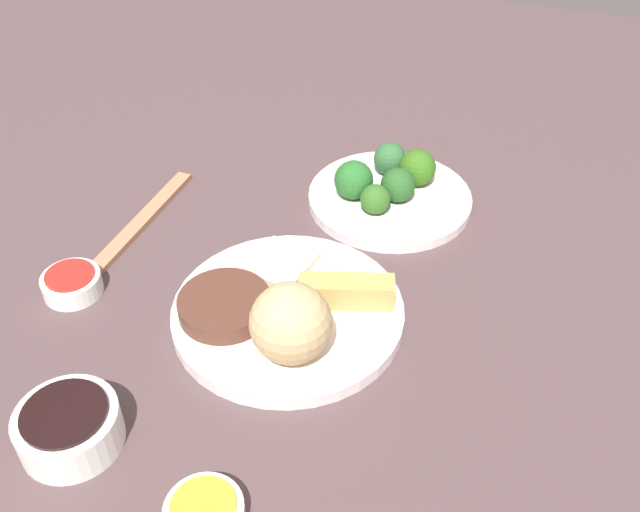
{
  "coord_description": "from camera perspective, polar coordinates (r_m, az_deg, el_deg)",
  "views": [
    {
      "loc": [
        -0.47,
        -0.23,
        0.58
      ],
      "look_at": [
        0.1,
        -0.01,
        0.06
      ],
      "focal_mm": 39.48,
      "sensor_mm": 36.0,
      "label": 1
    }
  ],
  "objects": [
    {
      "name": "tabletop",
      "position": [
        0.77,
        -3.61,
        -7.35
      ],
      "size": [
        2.2,
        2.2,
        0.02
      ],
      "primitive_type": "cube",
      "color": "#4D3A3C",
      "rests_on": "ground"
    },
    {
      "name": "main_plate",
      "position": [
        0.78,
        -2.73,
        -4.57
      ],
      "size": [
        0.26,
        0.26,
        0.02
      ],
      "primitive_type": "cylinder",
      "color": "white",
      "rests_on": "tabletop"
    },
    {
      "name": "rice_scoop",
      "position": [
        0.7,
        -2.4,
        -5.46
      ],
      "size": [
        0.08,
        0.08,
        0.08
      ],
      "primitive_type": "sphere",
      "color": "tan",
      "rests_on": "main_plate"
    },
    {
      "name": "spring_roll",
      "position": [
        0.77,
        2.16,
        -2.89
      ],
      "size": [
        0.06,
        0.11,
        0.03
      ],
      "primitive_type": "cube",
      "rotation": [
        0.0,
        0.0,
        1.89
      ],
      "color": "tan",
      "rests_on": "main_plate"
    },
    {
      "name": "crab_rangoon_wonton",
      "position": [
        0.82,
        -3.15,
        -0.67
      ],
      "size": [
        0.08,
        0.08,
        0.01
      ],
      "primitive_type": "cube",
      "rotation": [
        0.0,
        0.0,
        -0.14
      ],
      "color": "beige",
      "rests_on": "main_plate"
    },
    {
      "name": "stir_fry_heap",
      "position": [
        0.77,
        -7.74,
        -3.97
      ],
      "size": [
        0.1,
        0.1,
        0.02
      ],
      "primitive_type": "cylinder",
      "color": "#512E22",
      "rests_on": "main_plate"
    },
    {
      "name": "broccoli_plate",
      "position": [
        0.96,
        5.66,
        4.67
      ],
      "size": [
        0.22,
        0.22,
        0.01
      ],
      "primitive_type": "cylinder",
      "color": "white",
      "rests_on": "tabletop"
    },
    {
      "name": "broccoli_floret_0",
      "position": [
        0.93,
        6.33,
        5.74
      ],
      "size": [
        0.05,
        0.05,
        0.05
      ],
      "primitive_type": "sphere",
      "color": "#255723",
      "rests_on": "broccoli_plate"
    },
    {
      "name": "broccoli_floret_1",
      "position": [
        0.93,
        2.77,
        6.18
      ],
      "size": [
        0.05,
        0.05,
        0.05
      ],
      "primitive_type": "sphere",
      "color": "#256427",
      "rests_on": "broccoli_plate"
    },
    {
      "name": "broccoli_floret_2",
      "position": [
        0.96,
        7.91,
        7.11
      ],
      "size": [
        0.05,
        0.05,
        0.05
      ],
      "primitive_type": "sphere",
      "color": "#32651A",
      "rests_on": "broccoli_plate"
    },
    {
      "name": "broccoli_floret_3",
      "position": [
        0.98,
        5.69,
        7.85
      ],
      "size": [
        0.05,
        0.05,
        0.05
      ],
      "primitive_type": "sphere",
      "color": "#2E6133",
      "rests_on": "broccoli_plate"
    },
    {
      "name": "broccoli_floret_4",
      "position": [
        0.91,
        4.5,
        4.61
      ],
      "size": [
        0.04,
        0.04,
        0.04
      ],
      "primitive_type": "sphere",
      "color": "#306122",
      "rests_on": "broccoli_plate"
    },
    {
      "name": "soy_sauce_bowl",
      "position": [
        0.7,
        -19.64,
        -13.01
      ],
      "size": [
        0.1,
        0.1,
        0.04
      ],
      "primitive_type": "cylinder",
      "color": "white",
      "rests_on": "tabletop"
    },
    {
      "name": "soy_sauce_bowl_liquid",
      "position": [
        0.69,
        -20.05,
        -11.89
      ],
      "size": [
        0.08,
        0.08,
        0.0
      ],
      "primitive_type": "cylinder",
      "color": "black",
      "rests_on": "soy_sauce_bowl"
    },
    {
      "name": "sauce_ramekin_sweet_and_sour",
      "position": [
        0.86,
        -19.45,
        -2.17
      ],
      "size": [
        0.07,
        0.07,
        0.02
      ],
      "primitive_type": "cylinder",
      "color": "white",
      "rests_on": "tabletop"
    },
    {
      "name": "sauce_ramekin_sweet_and_sour_liquid",
      "position": [
        0.85,
        -19.65,
        -1.48
      ],
      "size": [
        0.06,
        0.06,
        0.0
      ],
      "primitive_type": "cylinder",
      "color": "red",
      "rests_on": "sauce_ramekin_sweet_and_sour"
    },
    {
      "name": "sauce_ramekin_hot_mustard_liquid",
      "position": [
        0.62,
        -9.46,
        -19.38
      ],
      "size": [
        0.06,
        0.06,
        0.0
      ],
      "primitive_type": "cylinder",
      "color": "yellow",
      "rests_on": "sauce_ramekin_hot_mustard"
    },
    {
      "name": "chopsticks_pair",
      "position": [
        0.95,
        -14.12,
        2.9
      ],
      "size": [
        0.22,
        0.02,
        0.01
      ],
      "primitive_type": "cube",
      "rotation": [
        0.0,
        0.0,
        3.14
      ],
      "color": "#AB7655",
      "rests_on": "tabletop"
    }
  ]
}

